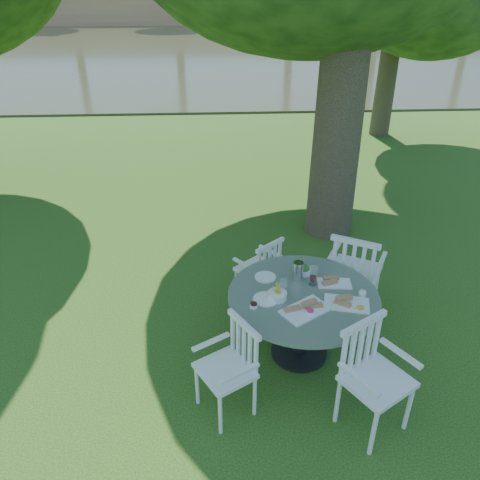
# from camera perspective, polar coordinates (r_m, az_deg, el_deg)

# --- Properties ---
(ground) EXTENTS (140.00, 140.00, 0.00)m
(ground) POSITION_cam_1_polar(r_m,az_deg,el_deg) (5.36, 0.13, -9.00)
(ground) COLOR #1A3D0C
(ground) RESTS_ON ground
(table) EXTENTS (1.42, 1.42, 0.73)m
(table) POSITION_cam_1_polar(r_m,az_deg,el_deg) (4.54, 7.63, -7.97)
(table) COLOR black
(table) RESTS_ON ground
(chair_ne) EXTENTS (0.68, 0.67, 1.01)m
(chair_ne) POSITION_cam_1_polar(r_m,az_deg,el_deg) (5.18, 13.73, -3.46)
(chair_ne) COLOR white
(chair_ne) RESTS_ON ground
(chair_nw) EXTENTS (0.57, 0.57, 0.83)m
(chair_nw) POSITION_cam_1_polar(r_m,az_deg,el_deg) (5.27, 2.81, -3.31)
(chair_nw) COLOR white
(chair_nw) RESTS_ON ground
(chair_sw) EXTENTS (0.58, 0.59, 0.87)m
(chair_sw) POSITION_cam_1_polar(r_m,az_deg,el_deg) (4.06, -0.77, -14.51)
(chair_sw) COLOR white
(chair_sw) RESTS_ON ground
(chair_se) EXTENTS (0.66, 0.65, 0.97)m
(chair_se) POSITION_cam_1_polar(r_m,az_deg,el_deg) (4.05, 15.47, -14.77)
(chair_se) COLOR white
(chair_se) RESTS_ON ground
(tableware) EXTENTS (1.11, 0.92, 0.20)m
(tableware) POSITION_cam_1_polar(r_m,az_deg,el_deg) (4.46, 7.56, -5.90)
(tableware) COLOR white
(tableware) RESTS_ON table
(river) EXTENTS (100.00, 28.00, 0.12)m
(river) POSITION_cam_1_polar(r_m,az_deg,el_deg) (27.41, -3.01, 22.21)
(river) COLOR #333620
(river) RESTS_ON ground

